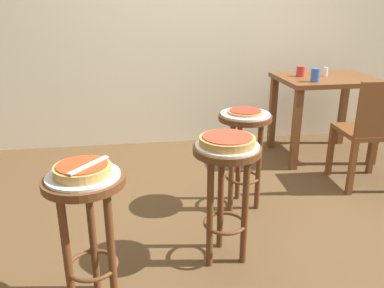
{
  "coord_description": "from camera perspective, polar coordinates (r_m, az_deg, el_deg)",
  "views": [
    {
      "loc": [
        -0.67,
        -2.23,
        1.35
      ],
      "look_at": [
        -0.34,
        -0.16,
        0.6
      ],
      "focal_mm": 36.7,
      "sensor_mm": 36.0,
      "label": 1
    }
  ],
  "objects": [
    {
      "name": "stool_foreground",
      "position": [
        1.8,
        -14.99,
        -9.93
      ],
      "size": [
        0.35,
        0.35,
        0.67
      ],
      "color": "#5B3319",
      "rests_on": "ground_plane"
    },
    {
      "name": "serving_plate_foreground",
      "position": [
        1.71,
        -15.54,
        -4.45
      ],
      "size": [
        0.31,
        0.31,
        0.01
      ],
      "primitive_type": "cylinder",
      "color": "silver",
      "rests_on": "stool_foreground"
    },
    {
      "name": "ground_plane",
      "position": [
        2.69,
        6.75,
        -10.56
      ],
      "size": [
        6.0,
        6.0,
        0.0
      ],
      "primitive_type": "plane",
      "color": "brown"
    },
    {
      "name": "stool_leftside",
      "position": [
        2.65,
        7.57,
        0.42
      ],
      "size": [
        0.35,
        0.35,
        0.67
      ],
      "color": "#5B3319",
      "rests_on": "ground_plane"
    },
    {
      "name": "cup_near_edge",
      "position": [
        3.44,
        17.47,
        9.54
      ],
      "size": [
        0.07,
        0.07,
        0.11
      ],
      "primitive_type": "cylinder",
      "color": "#3360B2",
      "rests_on": "dining_table"
    },
    {
      "name": "pizza_leftside",
      "position": [
        2.59,
        7.77,
        4.68
      ],
      "size": [
        0.23,
        0.23,
        0.02
      ],
      "color": "#B78442",
      "rests_on": "serving_plate_leftside"
    },
    {
      "name": "serving_plate_middle",
      "position": [
        2.0,
        5.14,
        -0.25
      ],
      "size": [
        0.33,
        0.33,
        0.01
      ],
      "primitive_type": "cylinder",
      "color": "white",
      "rests_on": "stool_middle"
    },
    {
      "name": "pizza_server_knife",
      "position": [
        1.67,
        -14.76,
        -2.96
      ],
      "size": [
        0.16,
        0.19,
        0.01
      ],
      "primitive_type": "cube",
      "rotation": [
        0.0,
        0.0,
        0.9
      ],
      "color": "silver",
      "rests_on": "pizza_foreground"
    },
    {
      "name": "pizza_middle",
      "position": [
        1.99,
        5.16,
        0.52
      ],
      "size": [
        0.29,
        0.29,
        0.05
      ],
      "color": "#B78442",
      "rests_on": "serving_plate_middle"
    },
    {
      "name": "stool_middle",
      "position": [
        2.07,
        4.98,
        -5.14
      ],
      "size": [
        0.35,
        0.35,
        0.67
      ],
      "color": "#5B3319",
      "rests_on": "ground_plane"
    },
    {
      "name": "cup_far_edge",
      "position": [
        3.67,
        15.52,
        10.15
      ],
      "size": [
        0.07,
        0.07,
        0.09
      ],
      "primitive_type": "cylinder",
      "color": "red",
      "rests_on": "dining_table"
    },
    {
      "name": "pizza_foreground",
      "position": [
        1.7,
        -15.63,
        -3.58
      ],
      "size": [
        0.24,
        0.24,
        0.05
      ],
      "color": "tan",
      "rests_on": "serving_plate_foreground"
    },
    {
      "name": "condiment_shaker",
      "position": [
        3.75,
        18.83,
        9.92
      ],
      "size": [
        0.04,
        0.04,
        0.08
      ],
      "primitive_type": "cylinder",
      "color": "white",
      "rests_on": "dining_table"
    },
    {
      "name": "serving_plate_leftside",
      "position": [
        2.59,
        7.76,
        4.34
      ],
      "size": [
        0.32,
        0.32,
        0.01
      ],
      "primitive_type": "cylinder",
      "color": "white",
      "rests_on": "stool_leftside"
    },
    {
      "name": "dining_table",
      "position": [
        3.74,
        18.71,
        7.16
      ],
      "size": [
        0.83,
        0.66,
        0.74
      ],
      "color": "brown",
      "rests_on": "ground_plane"
    },
    {
      "name": "wooden_chair",
      "position": [
        3.21,
        24.71,
        1.89
      ],
      "size": [
        0.42,
        0.42,
        0.85
      ],
      "color": "brown",
      "rests_on": "ground_plane"
    }
  ]
}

